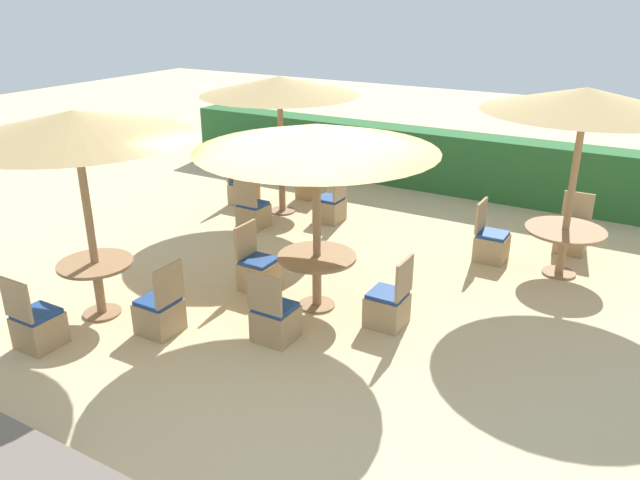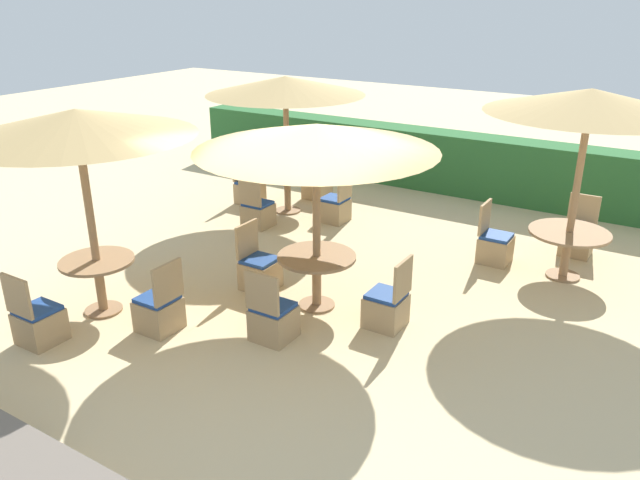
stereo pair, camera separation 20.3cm
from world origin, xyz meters
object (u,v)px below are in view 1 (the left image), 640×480
round_table_back_right (564,238)px  patio_chair_back_left_east (331,207)px  patio_chair_front_left_south (37,326)px  patio_chair_back_left_south (253,213)px  patio_chair_back_right_north (572,236)px  round_table_front_left (97,275)px  round_table_back_left (282,183)px  round_table_center (317,267)px  patio_chair_center_west (258,271)px  parasol_front_left (75,125)px  patio_chair_back_left_west (243,190)px  patio_chair_back_right_west (491,244)px  patio_chair_front_left_east (160,313)px  parasol_back_left (280,86)px  parasol_back_right (586,100)px  patio_chair_center_east (388,306)px  patio_chair_center_south (275,320)px  patio_chair_back_left_north (311,185)px  parasol_center (317,138)px

round_table_back_right → patio_chair_back_left_east: bearing=176.2°
patio_chair_front_left_south → patio_chair_back_left_south: bearing=92.1°
patio_chair_back_left_east → patio_chair_back_right_north: bearing=-79.8°
round_table_front_left → round_table_back_left: size_ratio=0.90×
round_table_center → patio_chair_front_left_south: bearing=-132.6°
patio_chair_center_west → parasol_front_left: bearing=-39.0°
parasol_front_left → patio_chair_back_left_west: parasol_front_left is taller
round_table_back_right → patio_chair_back_right_west: patio_chair_back_right_west is taller
round_table_front_left → round_table_back_left: bearing=92.4°
patio_chair_front_left_south → patio_chair_back_left_west: 5.58m
round_table_back_left → patio_chair_front_left_south: bearing=-88.1°
patio_chair_front_left_east → patio_chair_back_left_east: (-0.14, 4.47, 0.00)m
patio_chair_back_right_west → parasol_back_left: bearing=-93.9°
round_table_back_right → patio_chair_back_left_west: bearing=177.2°
round_table_center → patio_chair_back_left_east: bearing=116.2°
parasol_front_left → parasol_back_left: size_ratio=0.99×
parasol_back_right → parasol_front_left: size_ratio=0.99×
round_table_center → patio_chair_back_left_south: bearing=141.3°
patio_chair_back_left_east → patio_chair_back_left_west: bearing=89.3°
round_table_back_right → patio_chair_back_left_west: (-6.00, 0.29, -0.31)m
patio_chair_back_right_west → parasol_front_left: bearing=-42.1°
patio_chair_center_east → round_table_back_left: patio_chair_center_east is taller
round_table_back_right → patio_chair_back_left_south: size_ratio=1.21×
parasol_back_left → patio_chair_center_south: bearing=-57.7°
patio_chair_back_left_west → patio_chair_back_right_west: bearing=86.6°
patio_chair_back_right_north → round_table_back_left: patio_chair_back_right_north is taller
patio_chair_back_right_north → patio_chair_back_left_west: 6.02m
patio_chair_back_right_west → patio_chair_front_left_east: size_ratio=1.00×
round_table_front_left → round_table_back_right: bearing=41.1°
patio_chair_back_left_north → patio_chair_front_left_south: bearing=91.3°
patio_chair_center_south → parasol_back_right: bearing=54.7°
parasol_back_right → round_table_center: size_ratio=2.70×
patio_chair_back_right_west → round_table_center: patio_chair_back_right_west is taller
patio_chair_center_west → patio_chair_back_left_south: (-1.49, 1.94, 0.00)m
parasol_front_left → patio_chair_back_left_north: size_ratio=3.00×
round_table_front_left → round_table_back_left: round_table_front_left is taller
parasol_back_left → parasol_front_left: bearing=-87.6°
parasol_front_left → parasol_back_left: bearing=92.4°
patio_chair_center_south → patio_chair_back_left_west: (-3.42, 3.95, 0.00)m
patio_chair_center_south → parasol_back_left: bearing=122.3°
patio_chair_front_left_south → patio_chair_back_left_north: bearing=91.3°
patio_chair_center_west → parasol_back_left: parasol_back_left is taller
patio_chair_back_right_north → patio_chair_back_left_west: size_ratio=1.00×
patio_chair_back_right_north → patio_chair_back_left_west: bearing=6.6°
parasol_center → patio_chair_back_left_south: bearing=141.3°
patio_chair_center_south → patio_chair_back_left_south: 3.86m
parasol_front_left → patio_chair_back_left_south: size_ratio=3.00×
round_table_back_left → patio_chair_back_left_east: 1.08m
round_table_back_right → patio_chair_front_left_south: size_ratio=1.21×
parasol_back_left → patio_chair_back_left_north: 2.30m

